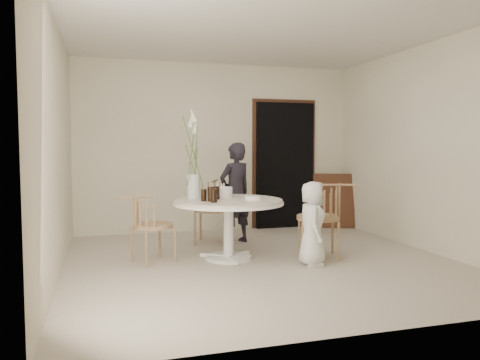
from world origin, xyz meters
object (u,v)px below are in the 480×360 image
object	(u,v)px
chair_right	(329,210)
flower_vase	(193,166)
birthday_cake	(221,193)
chair_far	(213,202)
girl	(235,193)
table	(229,209)
chair_left	(144,219)
boy	(312,223)

from	to	relation	value
chair_right	flower_vase	bearing A→B (deg)	-89.03
birthday_cake	chair_far	bearing A→B (deg)	83.08
girl	birthday_cake	bearing A→B (deg)	39.47
table	chair_right	size ratio (longest dim) A/B	1.45
chair_right	girl	size ratio (longest dim) A/B	0.65
chair_right	flower_vase	size ratio (longest dim) A/B	0.82
table	birthday_cake	world-z (taller)	birthday_cake
chair_right	flower_vase	world-z (taller)	flower_vase
table	flower_vase	distance (m)	0.67
chair_left	boy	xyz separation A→B (m)	(1.85, -0.60, -0.04)
flower_vase	chair_left	bearing A→B (deg)	-164.64
chair_far	birthday_cake	world-z (taller)	birthday_cake
chair_far	chair_right	distance (m)	1.79
boy	birthday_cake	xyz separation A→B (m)	(-0.89, 0.74, 0.31)
chair_right	chair_far	bearing A→B (deg)	-122.75
boy	flower_vase	bearing A→B (deg)	75.62
chair_left	birthday_cake	distance (m)	1.00
flower_vase	table	bearing A→B (deg)	-29.20
table	girl	xyz separation A→B (m)	(0.34, 0.92, 0.10)
table	chair_right	distance (m)	1.23
girl	flower_vase	xyz separation A→B (m)	(-0.73, -0.71, 0.41)
table	girl	size ratio (longest dim) A/B	0.93
chair_left	flower_vase	distance (m)	0.87
table	flower_vase	world-z (taller)	flower_vase
chair_far	chair_left	xyz separation A→B (m)	(-1.07, -1.07, -0.05)
chair_left	table	bearing A→B (deg)	-115.08
chair_left	girl	size ratio (longest dim) A/B	0.57
girl	table	bearing A→B (deg)	46.82
chair_right	chair_left	xyz separation A→B (m)	(-2.20, 0.32, -0.07)
chair_left	chair_right	bearing A→B (deg)	-120.63
girl	boy	xyz separation A→B (m)	(0.50, -1.48, -0.23)
chair_right	chair_left	bearing A→B (deg)	-80.21
chair_left	birthday_cake	bearing A→B (deg)	-103.94
flower_vase	birthday_cake	bearing A→B (deg)	-4.45
boy	chair_far	bearing A→B (deg)	42.57
birthday_cake	flower_vase	distance (m)	0.47
girl	flower_vase	bearing A→B (deg)	21.38
chair_far	birthday_cake	distance (m)	0.96
chair_right	boy	bearing A→B (deg)	-33.34
boy	flower_vase	size ratio (longest dim) A/B	0.87
chair_right	girl	xyz separation A→B (m)	(-0.86, 1.20, 0.12)
chair_left	boy	size ratio (longest dim) A/B	0.83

